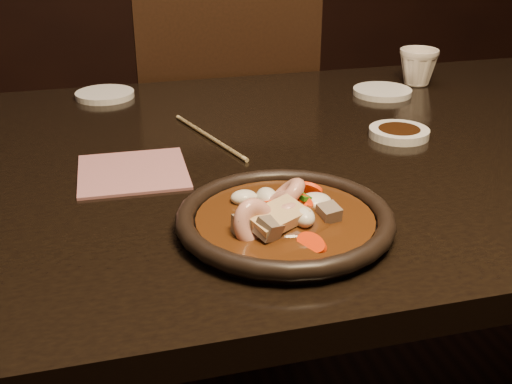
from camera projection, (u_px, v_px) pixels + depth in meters
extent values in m
cube|color=black|center=(381.00, 150.00, 1.07)|extent=(1.60, 0.90, 0.04)
cube|color=black|center=(218.00, 165.00, 1.75)|extent=(0.45, 0.45, 0.04)
cylinder|color=black|center=(265.00, 207.00, 2.04)|extent=(0.04, 0.04, 0.43)
cylinder|color=black|center=(296.00, 263.00, 1.73)|extent=(0.04, 0.04, 0.43)
cylinder|color=black|center=(153.00, 219.00, 1.97)|extent=(0.04, 0.04, 0.43)
cylinder|color=black|center=(165.00, 280.00, 1.66)|extent=(0.04, 0.04, 0.43)
cube|color=black|center=(231.00, 97.00, 1.47)|extent=(0.42, 0.04, 0.46)
cylinder|color=black|center=(285.00, 226.00, 0.77)|extent=(0.24, 0.24, 0.01)
torus|color=black|center=(285.00, 218.00, 0.77)|extent=(0.26, 0.26, 0.02)
cylinder|color=#391C0A|center=(285.00, 220.00, 0.77)|extent=(0.22, 0.22, 0.01)
ellipsoid|color=#391C0A|center=(285.00, 220.00, 0.77)|extent=(0.12, 0.11, 0.03)
torus|color=#D69C87|center=(275.00, 211.00, 0.78)|extent=(0.06, 0.06, 0.05)
torus|color=#D69C87|center=(255.00, 225.00, 0.73)|extent=(0.06, 0.05, 0.06)
torus|color=#D69C87|center=(282.00, 216.00, 0.76)|extent=(0.06, 0.06, 0.05)
torus|color=#D69C87|center=(285.00, 197.00, 0.79)|extent=(0.07, 0.07, 0.05)
cube|color=#806E5D|center=(271.00, 220.00, 0.76)|extent=(0.03, 0.03, 0.02)
cube|color=#806E5D|center=(288.00, 214.00, 0.77)|extent=(0.03, 0.03, 0.02)
cube|color=#806E5D|center=(244.00, 225.00, 0.73)|extent=(0.03, 0.03, 0.03)
cube|color=#806E5D|center=(268.00, 228.00, 0.74)|extent=(0.03, 0.04, 0.03)
cube|color=#806E5D|center=(269.00, 229.00, 0.72)|extent=(0.04, 0.03, 0.03)
cube|color=#806E5D|center=(248.00, 221.00, 0.74)|extent=(0.03, 0.04, 0.03)
cube|color=#806E5D|center=(329.00, 214.00, 0.76)|extent=(0.03, 0.03, 0.03)
cylinder|color=#FF3408|center=(312.00, 243.00, 0.71)|extent=(0.05, 0.05, 0.03)
cylinder|color=#FF3408|center=(272.00, 202.00, 0.80)|extent=(0.05, 0.05, 0.02)
cylinder|color=#FF3408|center=(307.00, 189.00, 0.83)|extent=(0.04, 0.04, 0.04)
cylinder|color=#FF3408|center=(299.00, 202.00, 0.79)|extent=(0.05, 0.05, 0.03)
cylinder|color=#FF3408|center=(297.00, 211.00, 0.77)|extent=(0.05, 0.05, 0.03)
cube|color=#1D6B14|center=(318.00, 216.00, 0.77)|extent=(0.03, 0.04, 0.02)
cube|color=#1D6B14|center=(287.00, 218.00, 0.77)|extent=(0.04, 0.01, 0.02)
cube|color=#1D6B14|center=(300.00, 195.00, 0.80)|extent=(0.02, 0.04, 0.01)
cube|color=#1D6B14|center=(268.00, 212.00, 0.77)|extent=(0.04, 0.04, 0.01)
cube|color=#1D6B14|center=(276.00, 225.00, 0.73)|extent=(0.03, 0.03, 0.02)
ellipsoid|color=silver|center=(244.00, 198.00, 0.81)|extent=(0.03, 0.03, 0.02)
ellipsoid|color=silver|center=(303.00, 217.00, 0.74)|extent=(0.03, 0.04, 0.02)
ellipsoid|color=silver|center=(265.00, 217.00, 0.76)|extent=(0.03, 0.04, 0.02)
ellipsoid|color=silver|center=(276.00, 214.00, 0.75)|extent=(0.03, 0.02, 0.02)
ellipsoid|color=silver|center=(267.00, 198.00, 0.81)|extent=(0.03, 0.04, 0.03)
ellipsoid|color=silver|center=(315.00, 202.00, 0.79)|extent=(0.04, 0.04, 0.02)
cube|color=#D5B47F|center=(277.00, 217.00, 0.73)|extent=(0.08, 0.07, 0.03)
cylinder|color=white|center=(399.00, 133.00, 1.07)|extent=(0.10, 0.10, 0.01)
cylinder|color=white|center=(105.00, 95.00, 1.28)|extent=(0.12, 0.12, 0.01)
cylinder|color=white|center=(382.00, 92.00, 1.30)|extent=(0.12, 0.12, 0.01)
imported|color=#F1E2D0|center=(418.00, 66.00, 1.35)|extent=(0.09, 0.09, 0.08)
cylinder|color=tan|center=(211.00, 138.00, 1.06)|extent=(0.07, 0.22, 0.01)
cylinder|color=tan|center=(208.00, 136.00, 1.07)|extent=(0.07, 0.22, 0.01)
cube|color=#A36469|center=(133.00, 172.00, 0.93)|extent=(0.16, 0.16, 0.00)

